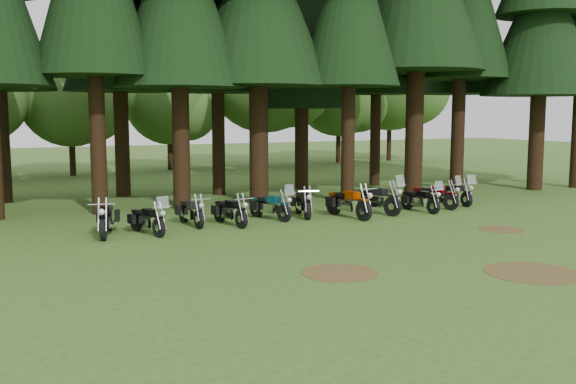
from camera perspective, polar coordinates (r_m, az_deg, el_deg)
name	(u,v)px	position (r m, az deg, el deg)	size (l,w,h in m)	color
ground	(394,245)	(18.22, 9.44, -4.69)	(120.00, 120.00, 0.00)	#2F5617
pine_back_4	(302,16)	(31.60, 1.24, 15.34)	(4.94, 4.94, 13.78)	black
decid_3	(75,99)	(39.97, -18.37, 7.85)	(6.12, 5.95, 7.65)	black
decid_4	(174,103)	(42.50, -10.11, 7.83)	(5.93, 5.76, 7.41)	black
decid_5	(272,76)	(44.39, -1.46, 10.30)	(8.45, 8.21, 10.56)	black
decid_6	(344,93)	(48.60, 4.99, 8.78)	(7.06, 6.86, 8.82)	black
decid_7	(396,80)	(51.06, 9.58, 9.76)	(8.44, 8.20, 10.55)	black
dirt_patch_0	(339,273)	(14.97, 4.60, -7.16)	(1.80, 1.80, 0.01)	#4C3D1E
dirt_patch_1	(501,229)	(21.49, 18.42, -3.17)	(1.40, 1.40, 0.01)	#4C3D1E
dirt_patch_2	(533,273)	(15.96, 20.93, -6.71)	(2.20, 2.20, 0.01)	#4C3D1E
motorcycle_0	(106,220)	(20.08, -15.87, -2.40)	(0.80, 2.25, 0.94)	black
motorcycle_1	(147,221)	(19.99, -12.39, -2.50)	(0.76, 1.99, 1.26)	black
motorcycle_2	(191,213)	(21.30, -8.63, -1.82)	(0.31, 2.06, 0.84)	black
motorcycle_3	(230,212)	(21.20, -5.19, -1.81)	(0.42, 2.05, 0.84)	black
motorcycle_4	(270,207)	(22.24, -1.58, -1.35)	(0.85, 2.05, 1.31)	black
motorcycle_5	(303,204)	(22.93, 1.33, -1.07)	(0.72, 2.10, 0.87)	black
motorcycle_6	(348,204)	(22.71, 5.38, -1.06)	(0.47, 2.36, 0.96)	black
motorcycle_7	(375,200)	(23.73, 7.71, -0.71)	(1.00, 2.37, 1.51)	black
motorcycle_8	(420,201)	(24.49, 11.67, -0.77)	(0.48, 1.99, 1.25)	black
motorcycle_9	(434,197)	(25.51, 12.85, -0.42)	(1.00, 2.09, 1.35)	black
motorcycle_10	(455,194)	(26.73, 14.66, -0.17)	(0.42, 2.07, 1.30)	black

